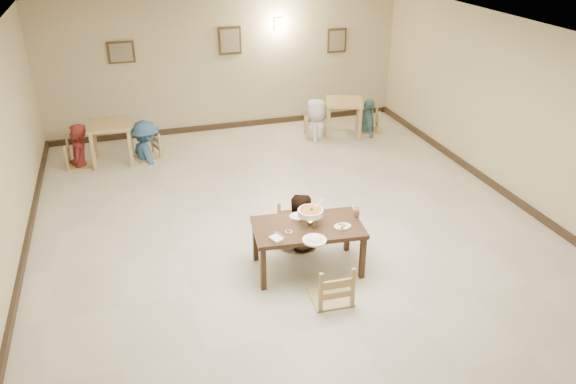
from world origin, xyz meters
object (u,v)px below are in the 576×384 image
object	(u,v)px
bg_table_left	(110,130)
bg_diner_a	(74,125)
chair_far	(296,210)
bg_diner_b	(143,121)
bg_diner_c	(317,99)
bg_table_right	(344,107)
bg_chair_ll	(77,143)
curry_warmer	(310,212)
main_table	(308,231)
bg_chair_rl	(317,114)
bg_chair_rr	(369,110)
main_diner	(298,195)
bg_diner_d	(369,99)
bg_chair_lr	(145,135)
chair_near	(332,263)
drink_glass	(357,213)

from	to	relation	value
bg_table_left	bg_diner_a	size ratio (longest dim) A/B	0.49
chair_far	bg_diner_b	world-z (taller)	bg_diner_b
bg_diner_c	chair_far	bearing A→B (deg)	-0.59
chair_far	bg_table_right	xyz separation A→B (m)	(2.39, 3.99, 0.13)
bg_table_right	bg_chair_ll	distance (m)	5.62
bg_diner_c	curry_warmer	bearing A→B (deg)	2.34
main_table	curry_warmer	distance (m)	0.27
bg_diner_c	bg_chair_rl	bearing A→B (deg)	176.46
bg_chair_rr	bg_diner_a	world-z (taller)	bg_diner_a
bg_table_left	bg_diner_b	size ratio (longest dim) A/B	0.54
bg_table_right	chair_far	bearing A→B (deg)	-120.95
bg_chair_rl	bg_diner_b	xyz separation A→B (m)	(-3.70, -0.12, 0.26)
main_diner	bg_chair_rl	distance (m)	4.54
main_diner	bg_chair_ll	bearing A→B (deg)	-48.04
bg_diner_c	bg_diner_d	size ratio (longest dim) A/B	1.13
bg_chair_lr	bg_chair_rl	xyz separation A→B (m)	(3.70, 0.12, 0.04)
chair_near	bg_chair_ll	bearing A→B (deg)	-56.26
bg_chair_ll	bg_diner_b	bearing A→B (deg)	-85.31
bg_diner_c	bg_chair_lr	bearing A→B (deg)	-65.08
bg_chair_rl	chair_far	bearing A→B (deg)	169.73
drink_glass	chair_far	bearing A→B (deg)	132.21
drink_glass	bg_diner_c	bearing A→B (deg)	76.89
main_diner	bg_diner_a	xyz separation A→B (m)	(-3.22, 4.01, 0.04)
chair_near	main_diner	world-z (taller)	main_diner
drink_glass	bg_diner_a	xyz separation A→B (m)	(-3.88, 4.63, 0.11)
main_table	bg_diner_c	world-z (taller)	bg_diner_c
bg_table_right	bg_chair_ll	size ratio (longest dim) A/B	1.06
curry_warmer	bg_diner_d	size ratio (longest dim) A/B	0.25
chair_near	bg_table_left	xyz separation A→B (m)	(-2.57, 5.45, 0.13)
chair_near	bg_chair_rl	xyz separation A→B (m)	(1.78, 5.56, -0.01)
chair_far	bg_chair_ll	xyz separation A→B (m)	(-3.22, 3.90, -0.04)
bg_table_right	curry_warmer	bearing A→B (deg)	-117.21
chair_near	bg_table_left	world-z (taller)	chair_near
main_table	chair_near	world-z (taller)	chair_near
bg_table_left	bg_table_right	xyz separation A→B (m)	(4.97, 0.04, -0.02)
curry_warmer	bg_table_right	world-z (taller)	curry_warmer
main_diner	bg_diner_d	xyz separation A→B (m)	(3.02, 4.13, -0.07)
bg_diner_c	bg_diner_d	bearing A→B (deg)	111.35
bg_table_right	bg_chair_rl	bearing A→B (deg)	173.54
main_diner	bg_chair_lr	world-z (taller)	main_diner
main_table	bg_diner_a	size ratio (longest dim) A/B	0.90
bg_chair_ll	bg_diner_c	xyz separation A→B (m)	(5.00, 0.16, 0.38)
chair_near	bg_diner_d	bearing A→B (deg)	-115.70
chair_far	bg_diner_d	distance (m)	5.03
bg_chair_rr	bg_diner_d	distance (m)	0.26
main_table	curry_warmer	world-z (taller)	curry_warmer
main_diner	drink_glass	world-z (taller)	main_diner
bg_chair_lr	drink_glass	bearing A→B (deg)	10.48
chair_far	bg_diner_d	size ratio (longest dim) A/B	0.69
bg_chair_rr	drink_glass	bearing A→B (deg)	-8.92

